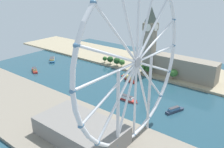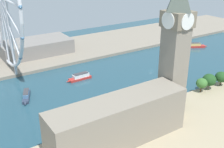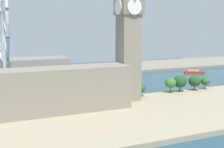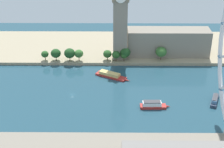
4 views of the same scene
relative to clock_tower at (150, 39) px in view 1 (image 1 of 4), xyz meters
name	(u,v)px [view 1 (image 1 of 4)]	position (x,y,z in m)	size (l,w,h in m)	color
ground_plane	(95,81)	(69.74, -42.33, -51.08)	(373.77, 373.77, 0.00)	#234756
riverbank_left	(136,62)	(-32.14, -42.33, -49.58)	(90.00, 520.00, 3.00)	tan
riverbank_right	(30,109)	(171.63, -42.33, -49.58)	(90.00, 520.00, 3.00)	gray
clock_tower	(150,39)	(0.00, 0.00, 0.00)	(17.29, 17.29, 92.72)	gray
parliament_block	(185,68)	(-9.59, 50.89, -34.21)	(22.00, 85.79, 27.73)	gray
tree_row_embankment	(135,65)	(6.92, -18.62, -39.97)	(13.42, 128.32, 14.36)	#513823
ferris_wheel	(137,63)	(149.29, 73.29, 19.62)	(131.97, 3.20, 133.34)	silver
riverside_hall	(80,130)	(174.99, 36.90, -40.37)	(41.60, 75.84, 15.42)	gray
tour_boat_0	(128,99)	(89.58, 25.82, -48.53)	(6.58, 24.78, 5.99)	#B22D28
tour_boat_1	(175,110)	(80.26, 78.76, -48.79)	(24.51, 12.67, 5.58)	#2D384C
tour_boat_2	(35,70)	(98.06, -138.86, -48.70)	(16.37, 24.95, 5.92)	#B22D28
tour_boat_3	(52,59)	(48.06, -160.00, -48.78)	(26.63, 29.19, 5.59)	#235684
tour_boat_4	(128,78)	(37.33, -9.08, -49.09)	(20.55, 33.71, 4.69)	#B22D28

